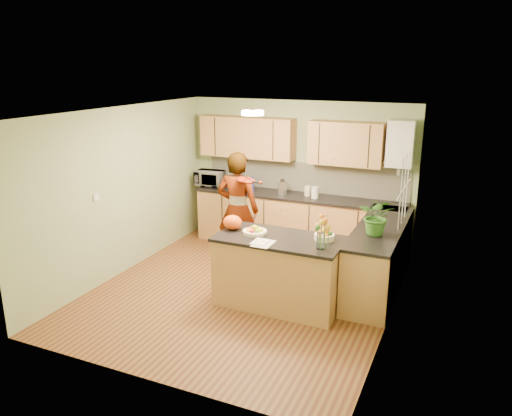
% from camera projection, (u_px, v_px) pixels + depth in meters
% --- Properties ---
extents(floor, '(4.50, 4.50, 0.00)m').
position_uv_depth(floor, '(244.00, 291.00, 7.04)').
color(floor, '#582C19').
rests_on(floor, ground).
extents(ceiling, '(4.00, 4.50, 0.02)m').
position_uv_depth(ceiling, '(243.00, 112.00, 6.34)').
color(ceiling, white).
rests_on(ceiling, wall_back).
extents(wall_back, '(4.00, 0.02, 2.50)m').
position_uv_depth(wall_back, '(299.00, 173.00, 8.66)').
color(wall_back, '#93A576').
rests_on(wall_back, floor).
extents(wall_front, '(4.00, 0.02, 2.50)m').
position_uv_depth(wall_front, '(142.00, 266.00, 4.71)').
color(wall_front, '#93A576').
rests_on(wall_front, floor).
extents(wall_left, '(0.02, 4.50, 2.50)m').
position_uv_depth(wall_left, '(123.00, 191.00, 7.46)').
color(wall_left, '#93A576').
rests_on(wall_left, floor).
extents(wall_right, '(0.02, 4.50, 2.50)m').
position_uv_depth(wall_right, '(396.00, 225.00, 5.91)').
color(wall_right, '#93A576').
rests_on(wall_right, floor).
extents(back_counter, '(3.64, 0.62, 0.94)m').
position_uv_depth(back_counter, '(297.00, 222.00, 8.58)').
color(back_counter, '#A66F42').
rests_on(back_counter, floor).
extents(right_counter, '(0.62, 2.24, 0.94)m').
position_uv_depth(right_counter, '(379.00, 258.00, 6.99)').
color(right_counter, '#A66F42').
rests_on(right_counter, floor).
extents(splashback, '(3.60, 0.02, 0.52)m').
position_uv_depth(splashback, '(304.00, 177.00, 8.63)').
color(splashback, beige).
rests_on(splashback, back_counter).
extents(upper_cabinets, '(3.20, 0.34, 0.70)m').
position_uv_depth(upper_cabinets, '(286.00, 140.00, 8.42)').
color(upper_cabinets, '#A66F42').
rests_on(upper_cabinets, wall_back).
extents(boiler, '(0.40, 0.30, 0.86)m').
position_uv_depth(boiler, '(401.00, 144.00, 7.68)').
color(boiler, white).
rests_on(boiler, wall_back).
extents(window_right, '(0.01, 1.30, 1.05)m').
position_uv_depth(window_right, '(405.00, 189.00, 6.36)').
color(window_right, white).
rests_on(window_right, wall_right).
extents(light_switch, '(0.02, 0.09, 0.09)m').
position_uv_depth(light_switch, '(96.00, 198.00, 6.92)').
color(light_switch, white).
rests_on(light_switch, wall_left).
extents(ceiling_lamp, '(0.30, 0.30, 0.07)m').
position_uv_depth(ceiling_lamp, '(253.00, 113.00, 6.61)').
color(ceiling_lamp, '#FFEABF').
rests_on(ceiling_lamp, ceiling).
extents(peninsula_island, '(1.64, 0.84, 0.94)m').
position_uv_depth(peninsula_island, '(279.00, 271.00, 6.54)').
color(peninsula_island, '#A66F42').
rests_on(peninsula_island, floor).
extents(fruit_dish, '(0.32, 0.32, 0.11)m').
position_uv_depth(fruit_dish, '(255.00, 231.00, 6.53)').
color(fruit_dish, '#F9E8C7').
rests_on(fruit_dish, peninsula_island).
extents(orange_bowl, '(0.26, 0.26, 0.15)m').
position_uv_depth(orange_bowl, '(324.00, 235.00, 6.31)').
color(orange_bowl, '#F9E8C7').
rests_on(orange_bowl, peninsula_island).
extents(flower_vase, '(0.24, 0.24, 0.45)m').
position_uv_depth(flower_vase, '(321.00, 226.00, 5.94)').
color(flower_vase, silver).
rests_on(flower_vase, peninsula_island).
extents(orange_bag, '(0.31, 0.28, 0.20)m').
position_uv_depth(orange_bag, '(233.00, 222.00, 6.70)').
color(orange_bag, '#FF5515').
rests_on(orange_bag, peninsula_island).
extents(papers, '(0.23, 0.31, 0.01)m').
position_uv_depth(papers, '(263.00, 243.00, 6.18)').
color(papers, white).
rests_on(papers, peninsula_island).
extents(violinist, '(0.71, 0.50, 1.82)m').
position_uv_depth(violinist, '(238.00, 210.00, 7.71)').
color(violinist, '#E9B48E').
rests_on(violinist, floor).
extents(violin, '(0.71, 0.62, 0.18)m').
position_uv_depth(violin, '(243.00, 179.00, 7.28)').
color(violin, '#4A0C04').
rests_on(violin, violinist).
extents(microwave, '(0.53, 0.39, 0.28)m').
position_uv_depth(microwave, '(210.00, 178.00, 9.07)').
color(microwave, white).
rests_on(microwave, back_counter).
extents(blue_box, '(0.33, 0.29, 0.22)m').
position_uv_depth(blue_box, '(246.00, 184.00, 8.77)').
color(blue_box, navy).
rests_on(blue_box, back_counter).
extents(kettle, '(0.16, 0.16, 0.31)m').
position_uv_depth(kettle, '(282.00, 187.00, 8.48)').
color(kettle, silver).
rests_on(kettle, back_counter).
extents(jar_cream, '(0.14, 0.14, 0.17)m').
position_uv_depth(jar_cream, '(308.00, 191.00, 8.41)').
color(jar_cream, '#F9E8C7').
rests_on(jar_cream, back_counter).
extents(jar_white, '(0.16, 0.16, 0.19)m').
position_uv_depth(jar_white, '(315.00, 193.00, 8.24)').
color(jar_white, white).
rests_on(jar_white, back_counter).
extents(potted_plant, '(0.49, 0.44, 0.50)m').
position_uv_depth(potted_plant, '(377.00, 216.00, 6.45)').
color(potted_plant, '#367125').
rests_on(potted_plant, right_counter).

